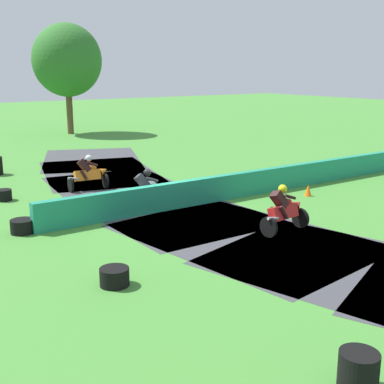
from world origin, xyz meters
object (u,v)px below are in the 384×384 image
(motorcycle_lead_orange, at_px, (89,173))
(tire_stack_extra_a, at_px, (358,371))
(tire_stack_mid_a, at_px, (4,195))
(tire_stack_mid_b, at_px, (22,226))
(motorcycle_chase_white, at_px, (148,191))
(traffic_cone, at_px, (308,190))
(motorcycle_trailing_red, at_px, (285,210))
(tire_stack_far, at_px, (114,277))

(motorcycle_lead_orange, height_order, tire_stack_extra_a, motorcycle_lead_orange)
(tire_stack_mid_a, xyz_separation_m, tire_stack_mid_b, (-0.61, -4.18, 0.00))
(motorcycle_chase_white, xyz_separation_m, tire_stack_mid_b, (-4.31, -0.22, -0.44))
(tire_stack_mid_b, relative_size, traffic_cone, 1.55)
(tire_stack_mid_b, height_order, tire_stack_extra_a, tire_stack_extra_a)
(motorcycle_lead_orange, relative_size, tire_stack_mid_a, 2.99)
(motorcycle_chase_white, bearing_deg, motorcycle_trailing_red, -64.78)
(tire_stack_mid_a, distance_m, tire_stack_far, 9.06)
(tire_stack_mid_a, xyz_separation_m, tire_stack_extra_a, (1.17, -14.54, 0.10))
(motorcycle_chase_white, bearing_deg, tire_stack_far, -126.59)
(motorcycle_trailing_red, bearing_deg, tire_stack_mid_a, 124.67)
(motorcycle_lead_orange, relative_size, traffic_cone, 3.88)
(motorcycle_chase_white, height_order, traffic_cone, motorcycle_chase_white)
(motorcycle_trailing_red, distance_m, tire_stack_extra_a, 7.74)
(tire_stack_far, xyz_separation_m, traffic_cone, (9.61, 3.32, 0.02))
(motorcycle_trailing_red, distance_m, tire_stack_far, 5.91)
(tire_stack_far, bearing_deg, motorcycle_chase_white, 53.41)
(tire_stack_far, bearing_deg, motorcycle_trailing_red, 7.22)
(tire_stack_mid_b, bearing_deg, motorcycle_lead_orange, 46.38)
(traffic_cone, bearing_deg, tire_stack_mid_a, 148.88)
(motorcycle_lead_orange, relative_size, motorcycle_chase_white, 1.00)
(tire_stack_mid_a, distance_m, tire_stack_extra_a, 14.59)
(tire_stack_mid_b, bearing_deg, tire_stack_far, -83.93)
(motorcycle_lead_orange, bearing_deg, tire_stack_far, -110.53)
(motorcycle_trailing_red, relative_size, tire_stack_mid_b, 2.46)
(tire_stack_far, distance_m, tire_stack_extra_a, 5.62)
(tire_stack_mid_a, height_order, traffic_cone, traffic_cone)
(motorcycle_chase_white, relative_size, traffic_cone, 3.87)
(motorcycle_lead_orange, distance_m, motorcycle_trailing_red, 8.57)
(traffic_cone, bearing_deg, motorcycle_lead_orange, 138.11)
(tire_stack_extra_a, bearing_deg, motorcycle_trailing_red, 53.59)
(motorcycle_chase_white, xyz_separation_m, tire_stack_extra_a, (-2.53, -10.58, -0.34))
(motorcycle_trailing_red, bearing_deg, tire_stack_far, -172.78)
(traffic_cone, bearing_deg, tire_stack_extra_a, -133.51)
(motorcycle_chase_white, xyz_separation_m, tire_stack_far, (-3.79, -5.10, -0.44))
(motorcycle_chase_white, relative_size, tire_stack_far, 2.61)
(tire_stack_mid_a, height_order, tire_stack_mid_b, same)
(motorcycle_trailing_red, bearing_deg, tire_stack_mid_b, 146.96)
(motorcycle_lead_orange, bearing_deg, motorcycle_trailing_red, -73.04)
(tire_stack_mid_b, relative_size, tire_stack_far, 1.04)
(tire_stack_mid_a, bearing_deg, tire_stack_mid_b, -98.25)
(motorcycle_chase_white, relative_size, tire_stack_mid_a, 2.98)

